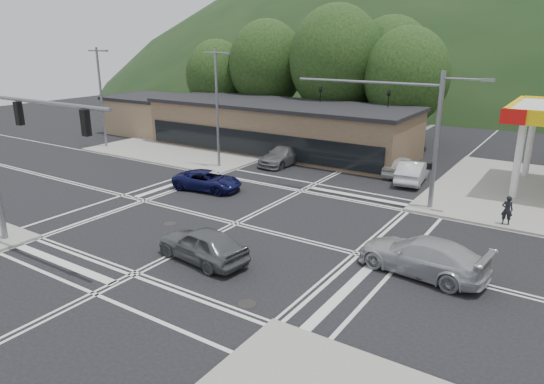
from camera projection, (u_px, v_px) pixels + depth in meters
The scene contains 21 objects.
ground at pixel (236, 224), 26.50m from camera, with size 120.00×120.00×0.00m, color black.
sidewalk_nw at pixel (206, 144), 46.29m from camera, with size 16.00×16.00×0.15m, color gray.
commercial_row at pixel (279, 128), 43.65m from camera, with size 24.00×8.00×4.00m, color brown.
commercial_nw at pixel (154, 116), 52.07m from camera, with size 8.00×7.00×3.60m, color #846B4F.
hill_north at pixel (505, 89), 98.31m from camera, with size 252.00×126.00×140.00m, color black.
tree_n_a at pixel (267, 64), 50.83m from camera, with size 8.00×8.00×11.75m.
tree_n_b at pixel (336, 60), 46.45m from camera, with size 9.00×9.00×12.98m.
tree_n_c at pixel (406, 76), 43.18m from camera, with size 7.60×7.60×10.87m.
tree_n_d at pixel (217, 75), 53.56m from camera, with size 6.80×6.80×9.76m.
tree_n_e at pixel (390, 66), 47.74m from camera, with size 8.40×8.40×11.98m.
streetlight_nw at pixel (218, 103), 36.58m from camera, with size 2.50×0.25×9.00m.
streetlight_w at pixel (101, 93), 43.64m from camera, with size 2.50×0.25×9.00m.
signal_mast_ne at pixel (416, 122), 27.89m from camera, with size 11.65×0.30×8.00m.
signal_mast_sw at pixel (9, 144), 21.76m from camera, with size 9.14×0.28×8.00m.
car_blue_west at pixel (208, 180), 32.28m from camera, with size 2.15×4.67×1.30m, color #0D0F3D.
car_grey_center at pixel (203, 244), 21.85m from camera, with size 1.87×4.64×1.58m, color #535657.
car_silver_east at pixel (422, 256), 20.67m from camera, with size 2.25×5.52×1.60m, color #A7AAAE.
car_queue_a at pixel (413, 171), 33.99m from camera, with size 1.66×4.76×1.57m, color #B5B8BD.
car_queue_b at pixel (402, 166), 35.69m from camera, with size 1.70×4.23×1.44m, color beige.
car_northbound at pixel (284, 155), 38.90m from camera, with size 2.11×5.18×1.50m, color slate.
pedestrian at pixel (507, 210), 25.79m from camera, with size 0.58×0.38×1.59m, color black.
Camera 1 is at (15.24, -19.62, 9.61)m, focal length 32.00 mm.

